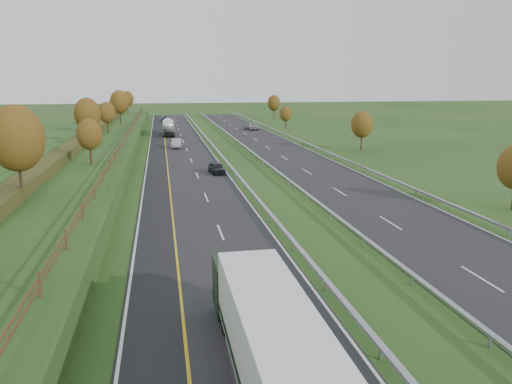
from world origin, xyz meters
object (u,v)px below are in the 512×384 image
(car_dark_near, at_px, (217,168))
(car_silver_mid, at_px, (177,143))
(car_small_far, at_px, (165,119))
(car_oncoming, at_px, (251,126))
(road_tanker, at_px, (168,126))
(box_lorry, at_px, (273,351))

(car_dark_near, height_order, car_silver_mid, car_silver_mid)
(car_silver_mid, xyz_separation_m, car_small_far, (-1.27, 58.21, -0.10))
(car_dark_near, distance_m, car_oncoming, 57.68)
(car_oncoming, bearing_deg, car_silver_mid, 50.62)
(car_small_far, height_order, car_oncoming, car_oncoming)
(road_tanker, distance_m, car_small_far, 36.59)
(box_lorry, relative_size, car_silver_mid, 3.46)
(road_tanker, distance_m, car_silver_mid, 21.68)
(car_dark_near, bearing_deg, car_oncoming, 68.52)
(box_lorry, bearing_deg, road_tanker, 91.14)
(road_tanker, height_order, car_small_far, road_tanker)
(box_lorry, bearing_deg, car_silver_mid, 90.70)
(car_dark_near, bearing_deg, box_lorry, -100.78)
(box_lorry, bearing_deg, car_dark_near, 86.06)
(car_oncoming, bearing_deg, box_lorry, 72.58)
(box_lorry, relative_size, road_tanker, 1.45)
(box_lorry, height_order, car_dark_near, box_lorry)
(road_tanker, xyz_separation_m, car_silver_mid, (0.98, -21.64, -1.05))
(car_small_far, relative_size, car_oncoming, 0.88)
(car_dark_near, relative_size, car_silver_mid, 0.86)
(road_tanker, height_order, car_oncoming, road_tanker)
(car_dark_near, height_order, car_oncoming, car_oncoming)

